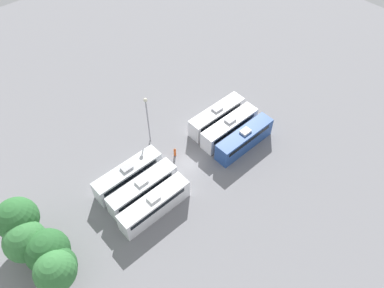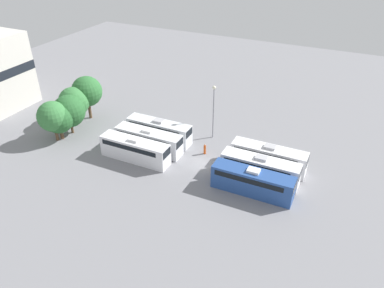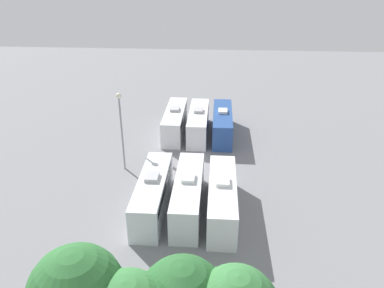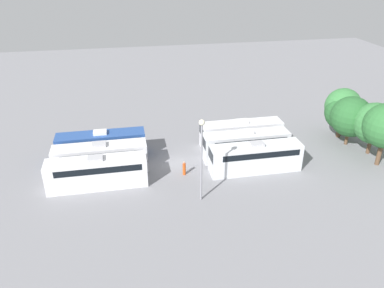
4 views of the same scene
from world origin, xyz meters
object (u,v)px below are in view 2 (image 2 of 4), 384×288
at_px(light_pole, 214,104).
at_px(bus_1, 260,168).
at_px(tree_1, 59,118).
at_px(tree_2, 69,111).
at_px(bus_4, 148,140).
at_px(bus_0, 252,181).
at_px(tree_4, 87,91).
at_px(tree_3, 74,102).
at_px(tree_0, 53,116).
at_px(bus_3, 135,149).
at_px(worker_person, 205,149).
at_px(bus_5, 159,130).
at_px(bus_2, 268,157).

bearing_deg(light_pole, bus_1, -127.51).
height_order(tree_1, tree_2, tree_2).
bearing_deg(bus_4, bus_0, -100.41).
bearing_deg(bus_4, tree_4, 72.30).
bearing_deg(tree_1, tree_3, 13.16).
xyz_separation_m(tree_0, tree_3, (5.85, 0.84, -0.13)).
bearing_deg(bus_3, worker_person, -55.79).
xyz_separation_m(bus_3, bus_4, (3.19, -0.42, 0.00)).
bearing_deg(bus_5, bus_2, -90.22).
bearing_deg(tree_0, bus_5, -64.27).
height_order(bus_0, bus_4, same).
distance_m(tree_0, tree_1, 1.02).
xyz_separation_m(tree_0, tree_4, (8.69, 0.19, 0.83)).
height_order(bus_2, bus_4, same).
bearing_deg(bus_2, tree_2, 97.28).
height_order(bus_2, tree_0, tree_0).
distance_m(bus_4, tree_4, 16.31).
xyz_separation_m(worker_person, tree_3, (-0.72, 24.16, 3.37)).
height_order(light_pole, tree_1, light_pole).
relative_size(light_pole, tree_4, 1.16).
bearing_deg(tree_2, tree_1, 175.25).
bearing_deg(bus_3, tree_1, 89.68).
relative_size(bus_0, tree_2, 1.61).
bearing_deg(bus_3, bus_0, -90.17).
height_order(bus_0, tree_0, tree_0).
bearing_deg(tree_0, bus_3, -87.46).
relative_size(bus_3, tree_4, 1.38).
xyz_separation_m(bus_0, bus_4, (3.24, 17.65, 0.00)).
distance_m(bus_5, worker_person, 8.46).
relative_size(bus_0, light_pole, 1.19).
bearing_deg(light_pole, tree_3, 104.25).
xyz_separation_m(tree_2, tree_4, (5.71, 0.74, 1.13)).
bearing_deg(light_pole, tree_0, 117.65).
bearing_deg(tree_2, tree_3, 25.83).
bearing_deg(bus_0, bus_1, -0.61).
distance_m(bus_0, bus_2, 6.55).
bearing_deg(light_pole, bus_2, -113.68).
xyz_separation_m(worker_person, tree_4, (2.13, 23.51, 4.33)).
bearing_deg(bus_1, bus_5, 79.42).
xyz_separation_m(bus_2, bus_4, (-3.29, 17.98, 0.00)).
relative_size(light_pole, tree_0, 1.34).
relative_size(bus_2, bus_5, 1.00).
bearing_deg(bus_2, bus_5, 89.78).
distance_m(worker_person, tree_2, 23.27).
distance_m(tree_3, tree_4, 3.07).
height_order(worker_person, tree_4, tree_4).
bearing_deg(bus_1, bus_0, 179.39).
distance_m(bus_0, bus_5, 18.93).
relative_size(bus_1, light_pole, 1.19).
height_order(bus_1, worker_person, bus_1).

